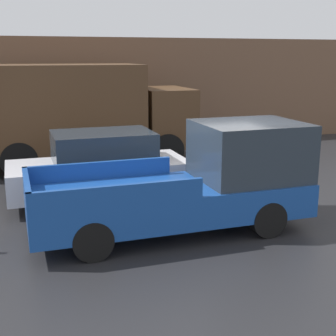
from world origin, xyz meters
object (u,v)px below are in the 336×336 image
object	(u,v)px
car	(100,167)
delivery_truck	(73,111)
newspaper_box	(81,137)
pickup_truck	(198,182)

from	to	relation	value
car	delivery_truck	world-z (taller)	delivery_truck
newspaper_box	car	bearing A→B (deg)	-94.01
pickup_truck	delivery_truck	world-z (taller)	delivery_truck
delivery_truck	newspaper_box	distance (m)	2.68
pickup_truck	newspaper_box	bearing A→B (deg)	97.07
car	newspaper_box	xyz separation A→B (m)	(0.44, 6.32, -0.33)
car	delivery_truck	size ratio (longest dim) A/B	0.60
delivery_truck	newspaper_box	xyz separation A→B (m)	(0.56, 2.30, -1.25)
newspaper_box	pickup_truck	bearing A→B (deg)	-82.93
car	newspaper_box	bearing A→B (deg)	85.99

